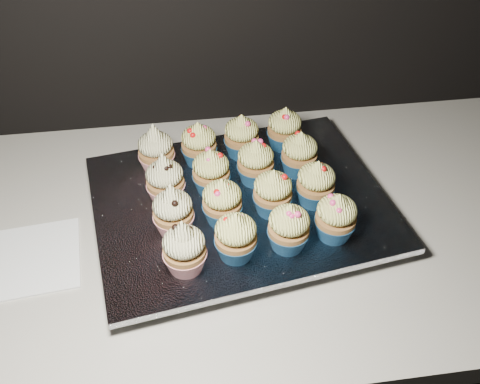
% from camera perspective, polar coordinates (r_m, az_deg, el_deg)
% --- Properties ---
extents(cabinet, '(2.40, 0.60, 0.86)m').
position_cam_1_polar(cabinet, '(1.28, -7.80, -18.66)').
color(cabinet, black).
rests_on(cabinet, ground).
extents(worktop, '(2.44, 0.64, 0.04)m').
position_cam_1_polar(worktop, '(0.92, -10.36, -4.59)').
color(worktop, silver).
rests_on(worktop, cabinet).
extents(napkin, '(0.16, 0.16, 0.00)m').
position_cam_1_polar(napkin, '(0.90, -21.42, -6.69)').
color(napkin, white).
rests_on(napkin, worktop).
extents(baking_tray, '(0.48, 0.39, 0.02)m').
position_cam_1_polar(baking_tray, '(0.90, 0.00, -1.85)').
color(baking_tray, black).
rests_on(baking_tray, worktop).
extents(foil_lining, '(0.52, 0.44, 0.01)m').
position_cam_1_polar(foil_lining, '(0.89, 0.00, -1.06)').
color(foil_lining, silver).
rests_on(foil_lining, baking_tray).
extents(cupcake_0, '(0.06, 0.06, 0.10)m').
position_cam_1_polar(cupcake_0, '(0.76, -5.96, -6.00)').
color(cupcake_0, '#B01827').
rests_on(cupcake_0, foil_lining).
extents(cupcake_1, '(0.06, 0.06, 0.08)m').
position_cam_1_polar(cupcake_1, '(0.77, -0.46, -4.78)').
color(cupcake_1, navy).
rests_on(cupcake_1, foil_lining).
extents(cupcake_2, '(0.06, 0.06, 0.08)m').
position_cam_1_polar(cupcake_2, '(0.79, 5.22, -3.80)').
color(cupcake_2, navy).
rests_on(cupcake_2, foil_lining).
extents(cupcake_3, '(0.06, 0.06, 0.08)m').
position_cam_1_polar(cupcake_3, '(0.81, 10.19, -2.66)').
color(cupcake_3, navy).
rests_on(cupcake_3, foil_lining).
extents(cupcake_4, '(0.06, 0.06, 0.10)m').
position_cam_1_polar(cupcake_4, '(0.81, -7.16, -2.04)').
color(cupcake_4, '#B01827').
rests_on(cupcake_4, foil_lining).
extents(cupcake_5, '(0.06, 0.06, 0.08)m').
position_cam_1_polar(cupcake_5, '(0.83, -1.91, -1.06)').
color(cupcake_5, navy).
rests_on(cupcake_5, foil_lining).
extents(cupcake_6, '(0.06, 0.06, 0.08)m').
position_cam_1_polar(cupcake_6, '(0.84, 3.51, -0.08)').
color(cupcake_6, navy).
rests_on(cupcake_6, foil_lining).
extents(cupcake_7, '(0.06, 0.06, 0.08)m').
position_cam_1_polar(cupcake_7, '(0.87, 8.09, 0.88)').
color(cupcake_7, navy).
rests_on(cupcake_7, foil_lining).
extents(cupcake_8, '(0.06, 0.06, 0.10)m').
position_cam_1_polar(cupcake_8, '(0.87, -7.99, 1.28)').
color(cupcake_8, '#B01827').
rests_on(cupcake_8, foil_lining).
extents(cupcake_9, '(0.06, 0.06, 0.08)m').
position_cam_1_polar(cupcake_9, '(0.88, -3.10, 2.15)').
color(cupcake_9, navy).
rests_on(cupcake_9, foil_lining).
extents(cupcake_10, '(0.06, 0.06, 0.08)m').
position_cam_1_polar(cupcake_10, '(0.90, 1.67, 3.15)').
color(cupcake_10, navy).
rests_on(cupcake_10, foil_lining).
extents(cupcake_11, '(0.06, 0.06, 0.08)m').
position_cam_1_polar(cupcake_11, '(0.92, 6.36, 4.04)').
color(cupcake_11, navy).
rests_on(cupcake_11, foil_lining).
extents(cupcake_12, '(0.06, 0.06, 0.10)m').
position_cam_1_polar(cupcake_12, '(0.93, -8.96, 4.43)').
color(cupcake_12, '#B01827').
rests_on(cupcake_12, foil_lining).
extents(cupcake_13, '(0.06, 0.06, 0.08)m').
position_cam_1_polar(cupcake_13, '(0.94, -4.41, 5.09)').
color(cupcake_13, navy).
rests_on(cupcake_13, foil_lining).
extents(cupcake_14, '(0.06, 0.06, 0.08)m').
position_cam_1_polar(cupcake_14, '(0.96, 0.16, 5.94)').
color(cupcake_14, navy).
rests_on(cupcake_14, foil_lining).
extents(cupcake_15, '(0.06, 0.06, 0.08)m').
position_cam_1_polar(cupcake_15, '(0.98, 4.77, 6.72)').
color(cupcake_15, navy).
rests_on(cupcake_15, foil_lining).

